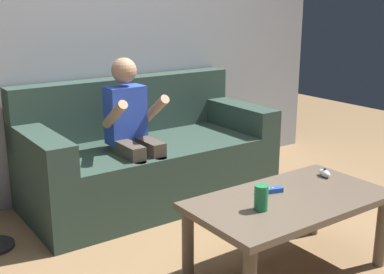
{
  "coord_description": "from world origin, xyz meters",
  "views": [
    {
      "loc": [
        -1.49,
        -1.48,
        1.36
      ],
      "look_at": [
        0.1,
        0.78,
        0.61
      ],
      "focal_mm": 46.36,
      "sensor_mm": 36.0,
      "label": 1
    }
  ],
  "objects": [
    {
      "name": "soda_can",
      "position": [
        0.01,
        0.09,
        0.48
      ],
      "size": [
        0.07,
        0.07,
        0.12
      ],
      "primitive_type": "cylinder",
      "color": "#1E7F47",
      "rests_on": "coffee_table"
    },
    {
      "name": "nunchuk_white",
      "position": [
        0.61,
        0.23,
        0.44
      ],
      "size": [
        0.07,
        0.1,
        0.05
      ],
      "color": "white",
      "rests_on": "coffee_table"
    },
    {
      "name": "coffee_table",
      "position": [
        0.23,
        0.12,
        0.36
      ],
      "size": [
        1.02,
        0.56,
        0.42
      ],
      "color": "brown",
      "rests_on": "ground"
    },
    {
      "name": "wall_back",
      "position": [
        0.0,
        1.82,
        1.25
      ],
      "size": [
        4.12,
        0.05,
        2.5
      ],
      "primitive_type": "cube",
      "color": "#999EA8",
      "rests_on": "ground"
    },
    {
      "name": "couch",
      "position": [
        0.16,
        1.42,
        0.3
      ],
      "size": [
        1.71,
        0.8,
        0.83
      ],
      "color": "#2D4238",
      "rests_on": "ground"
    },
    {
      "name": "person_seated_on_couch",
      "position": [
        -0.04,
        1.24,
        0.58
      ],
      "size": [
        0.35,
        0.43,
        1.02
      ],
      "color": "#4C4238",
      "rests_on": "ground"
    },
    {
      "name": "game_remote_blue_near_edge",
      "position": [
        0.19,
        0.22,
        0.43
      ],
      "size": [
        0.14,
        0.07,
        0.03
      ],
      "color": "blue",
      "rests_on": "coffee_table"
    }
  ]
}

